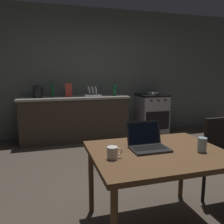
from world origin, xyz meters
TOP-DOWN VIEW (x-y plane):
  - ground_plane at (0.00, 0.00)m, footprint 12.00×12.00m
  - back_wall at (0.30, 2.50)m, footprint 6.40×0.10m
  - kitchen_counter at (-0.48, 2.15)m, footprint 2.16×0.64m
  - stove_oven at (1.22, 2.15)m, footprint 0.60×0.62m
  - dining_table at (-0.15, -0.76)m, footprint 1.13×0.90m
  - laptop at (-0.20, -0.68)m, footprint 0.32×0.28m
  - electric_kettle at (-1.18, 2.15)m, footprint 0.19×0.17m
  - bottle at (0.34, 2.10)m, footprint 0.07×0.07m
  - frying_pan at (1.23, 2.12)m, footprint 0.27×0.44m
  - coffee_mug at (-0.56, -0.82)m, footprint 0.12×0.08m
  - drinking_glass at (0.20, -0.88)m, footprint 0.07×0.07m
  - cereal_box at (-0.59, 2.17)m, footprint 0.13×0.05m
  - dish_rack at (-0.12, 2.15)m, footprint 0.34×0.26m
  - bottle_b at (-0.90, 2.23)m, footprint 0.07×0.07m

SIDE VIEW (x-z plane):
  - ground_plane at x=0.00m, z-range 0.00..0.00m
  - stove_oven at x=1.22m, z-range 0.00..0.89m
  - kitchen_counter at x=-0.48m, z-range 0.00..0.89m
  - dining_table at x=-0.15m, z-range 0.29..1.00m
  - laptop at x=-0.20m, z-range 0.65..0.87m
  - coffee_mug at x=-0.56m, z-range 0.72..0.81m
  - drinking_glass at x=0.20m, z-range 0.71..0.84m
  - frying_pan at x=1.23m, z-range 0.89..0.94m
  - dish_rack at x=-0.12m, z-range 0.83..1.04m
  - electric_kettle at x=-1.18m, z-range 0.88..1.12m
  - cereal_box at x=-0.59m, z-range 0.89..1.15m
  - bottle at x=0.34m, z-range 0.88..1.17m
  - bottle_b at x=-0.90m, z-range 0.88..1.17m
  - back_wall at x=0.30m, z-range 0.00..2.68m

